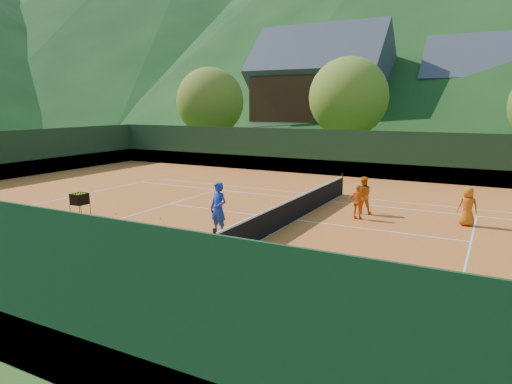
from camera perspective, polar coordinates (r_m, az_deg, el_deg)
The scene contains 37 objects.
ground at distance 18.46m, azimuth 5.05°, elevation -3.56°, with size 400.00×400.00×0.00m, color #2C551A.
clay_court at distance 18.46m, azimuth 5.05°, elevation -3.53°, with size 40.00×24.00×0.02m, color #C35C1F.
coach at distance 16.17m, azimuth -4.72°, elevation -2.10°, with size 0.69×0.45×1.89m, color #1A33AA.
student_a at distance 19.85m, azimuth 13.21°, elevation -0.38°, with size 0.77×0.60×1.59m, color orange.
student_b at distance 18.84m, azimuth 12.66°, elevation -1.24°, with size 0.82×0.34×1.40m, color orange.
student_c at distance 19.15m, azimuth 24.94°, elevation -1.66°, with size 0.73×0.47×1.49m, color #CA6011.
tennis_ball_0 at distance 16.21m, azimuth 1.72°, elevation -5.36°, with size 0.07×0.07×0.07m, color #ECF528.
tennis_ball_1 at distance 17.38m, azimuth -11.60°, elevation -4.47°, with size 0.07×0.07×0.07m, color #ECF528.
tennis_ball_2 at distance 18.49m, azimuth -26.10°, elevation -4.45°, with size 0.07×0.07×0.07m, color #ECF528.
tennis_ball_3 at distance 13.02m, azimuth 0.18°, elevation -9.47°, with size 0.07×0.07×0.07m, color #ECF528.
tennis_ball_4 at distance 16.45m, azimuth -25.64°, elevation -6.21°, with size 0.07×0.07×0.07m, color #ECF528.
tennis_ball_5 at distance 11.53m, azimuth 10.73°, elevation -12.43°, with size 0.07×0.07×0.07m, color #ECF528.
tennis_ball_6 at distance 17.60m, azimuth -25.77°, elevation -5.16°, with size 0.07×0.07×0.07m, color #ECF528.
tennis_ball_7 at distance 19.08m, azimuth -22.48°, elevation -3.71°, with size 0.07×0.07×0.07m, color #ECF528.
tennis_ball_8 at distance 13.29m, azimuth 24.25°, elevation -10.05°, with size 0.07×0.07×0.07m, color #ECF528.
tennis_ball_9 at distance 12.68m, azimuth -11.33°, elevation -10.26°, with size 0.07×0.07×0.07m, color #ECF528.
tennis_ball_10 at distance 15.29m, azimuth -10.25°, elevation -6.54°, with size 0.07×0.07×0.07m, color #ECF528.
tennis_ball_11 at distance 16.26m, azimuth -1.29°, elevation -5.31°, with size 0.07×0.07×0.07m, color #ECF528.
tennis_ball_12 at distance 13.07m, azimuth 21.79°, elevation -10.20°, with size 0.07×0.07×0.07m, color #ECF528.
tennis_ball_13 at distance 17.02m, azimuth -18.57°, elevation -5.14°, with size 0.07×0.07×0.07m, color #ECF528.
tennis_ball_14 at distance 12.77m, azimuth 3.31°, elevation -9.91°, with size 0.07×0.07×0.07m, color #ECF528.
tennis_ball_15 at distance 11.59m, azimuth 6.26°, elevation -12.18°, with size 0.07×0.07×0.07m, color #ECF528.
tennis_ball_16 at distance 11.46m, azimuth 13.22°, elevation -12.70°, with size 0.07×0.07×0.07m, color #ECF528.
tennis_ball_17 at distance 15.32m, azimuth -12.13°, elevation -6.58°, with size 0.07×0.07×0.07m, color #ECF528.
tennis_ball_18 at distance 12.49m, azimuth 16.37°, elevation -10.84°, with size 0.07×0.07×0.07m, color #ECF528.
tennis_ball_20 at distance 13.21m, azimuth 8.38°, elevation -9.29°, with size 0.07×0.07×0.07m, color #ECF528.
tennis_ball_21 at distance 20.28m, azimuth -17.18°, elevation -2.54°, with size 0.07×0.07×0.07m, color #ECF528.
tennis_ball_22 at distance 8.85m, azimuth 12.08°, elevation -20.13°, with size 0.07×0.07×0.07m, color #ECF528.
tennis_ball_23 at distance 18.96m, azimuth -11.93°, elevation -3.20°, with size 0.07×0.07×0.07m, color #ECF528.
court_lines at distance 18.46m, azimuth 5.05°, elevation -3.49°, with size 23.83×11.03×0.00m.
tennis_net at distance 18.34m, azimuth 5.08°, elevation -1.99°, with size 0.10×12.07×1.10m.
perimeter_fence at distance 18.19m, azimuth 5.11°, elevation 0.31°, with size 40.40×24.24×3.00m.
ball_hopper at distance 20.01m, azimuth -21.19°, elevation -0.88°, with size 0.57×0.57×1.00m.
chalet_left at distance 49.49m, azimuth 8.13°, elevation 11.95°, with size 13.80×9.93×12.92m.
chalet_mid at distance 50.51m, azimuth 27.37°, elevation 10.10°, with size 12.65×8.82×11.45m.
tree_a at distance 41.42m, azimuth -5.75°, elevation 11.17°, with size 6.00×6.00×7.88m.
tree_b at distance 38.10m, azimuth 11.53°, elevation 11.54°, with size 6.40×6.40×8.40m.
Camera 1 is at (6.92, -16.50, 4.57)m, focal length 32.00 mm.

